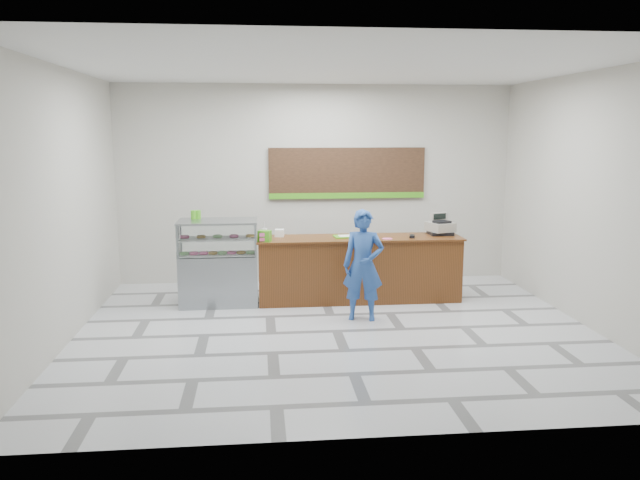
{
  "coord_description": "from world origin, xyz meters",
  "views": [
    {
      "loc": [
        -1.04,
        -8.09,
        2.69
      ],
      "look_at": [
        -0.14,
        0.9,
        1.11
      ],
      "focal_mm": 35.0,
      "sensor_mm": 36.0,
      "label": 1
    }
  ],
  "objects": [
    {
      "name": "donut_decal",
      "position": [
        0.96,
        1.35,
        1.03
      ],
      "size": [
        0.16,
        0.16,
        0.0
      ],
      "primitive_type": "cylinder",
      "color": "#EC5695",
      "rests_on": "sales_counter"
    },
    {
      "name": "floor",
      "position": [
        0.0,
        0.0,
        0.0
      ],
      "size": [
        7.0,
        7.0,
        0.0
      ],
      "primitive_type": "plane",
      "color": "silver",
      "rests_on": "ground"
    },
    {
      "name": "promo_box",
      "position": [
        -0.95,
        1.3,
        1.11
      ],
      "size": [
        0.22,
        0.18,
        0.17
      ],
      "primitive_type": "cube",
      "rotation": [
        0.0,
        0.0,
        -0.35
      ],
      "color": "#43A019",
      "rests_on": "sales_counter"
    },
    {
      "name": "napkin_box",
      "position": [
        -0.71,
        1.72,
        1.09
      ],
      "size": [
        0.16,
        0.16,
        0.12
      ],
      "primitive_type": "cube",
      "rotation": [
        0.0,
        0.0,
        -0.16
      ],
      "color": "white",
      "rests_on": "sales_counter"
    },
    {
      "name": "display_case",
      "position": [
        -1.67,
        1.55,
        0.68
      ],
      "size": [
        1.22,
        0.72,
        1.33
      ],
      "color": "gray",
      "rests_on": "floor"
    },
    {
      "name": "serving_tray",
      "position": [
        0.34,
        1.58,
        1.04
      ],
      "size": [
        0.39,
        0.3,
        0.02
      ],
      "rotation": [
        0.0,
        0.0,
        0.07
      ],
      "color": "#4EB113",
      "rests_on": "sales_counter"
    },
    {
      "name": "green_cup_right",
      "position": [
        -1.98,
        1.75,
        1.4
      ],
      "size": [
        0.09,
        0.09,
        0.14
      ],
      "primitive_type": "cylinder",
      "color": "#43A019",
      "rests_on": "display_case"
    },
    {
      "name": "card_terminal",
      "position": [
        1.37,
        1.42,
        1.05
      ],
      "size": [
        0.12,
        0.18,
        0.04
      ],
      "primitive_type": "cube",
      "rotation": [
        0.0,
        0.0,
        -0.27
      ],
      "color": "black",
      "rests_on": "sales_counter"
    },
    {
      "name": "green_cup_left",
      "position": [
        -2.05,
        1.72,
        1.4
      ],
      "size": [
        0.09,
        0.09,
        0.14
      ],
      "primitive_type": "cylinder",
      "color": "#43A019",
      "rests_on": "display_case"
    },
    {
      "name": "sales_counter",
      "position": [
        0.55,
        1.55,
        0.52
      ],
      "size": [
        3.26,
        0.76,
        1.03
      ],
      "color": "#5F2E13",
      "rests_on": "floor"
    },
    {
      "name": "ceiling",
      "position": [
        0.0,
        0.0,
        3.5
      ],
      "size": [
        7.0,
        7.0,
        0.0
      ],
      "primitive_type": "plane",
      "rotation": [
        3.14,
        0.0,
        0.0
      ],
      "color": "silver",
      "rests_on": "back_wall"
    },
    {
      "name": "cash_register",
      "position": [
        1.9,
        1.68,
        1.16
      ],
      "size": [
        0.47,
        0.48,
        0.34
      ],
      "rotation": [
        0.0,
        0.0,
        0.34
      ],
      "color": "black",
      "rests_on": "sales_counter"
    },
    {
      "name": "customer",
      "position": [
        0.44,
        0.52,
        0.8
      ],
      "size": [
        0.65,
        0.5,
        1.6
      ],
      "primitive_type": "imported",
      "rotation": [
        0.0,
        0.0,
        -0.23
      ],
      "color": "#264C98",
      "rests_on": "floor"
    },
    {
      "name": "back_wall",
      "position": [
        0.0,
        3.0,
        1.75
      ],
      "size": [
        7.0,
        0.0,
        7.0
      ],
      "primitive_type": "plane",
      "rotation": [
        1.57,
        0.0,
        0.0
      ],
      "color": "#BAB6AB",
      "rests_on": "floor"
    },
    {
      "name": "menu_board",
      "position": [
        0.55,
        2.96,
        1.93
      ],
      "size": [
        2.8,
        0.06,
        0.9
      ],
      "color": "black",
      "rests_on": "back_wall"
    },
    {
      "name": "straw_cup",
      "position": [
        -0.95,
        1.73,
        1.1
      ],
      "size": [
        0.09,
        0.09,
        0.13
      ],
      "primitive_type": "cylinder",
      "color": "silver",
      "rests_on": "sales_counter"
    }
  ]
}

